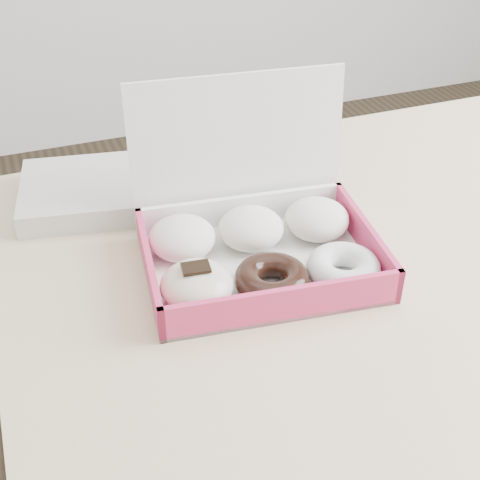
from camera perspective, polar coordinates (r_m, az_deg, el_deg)
name	(u,v)px	position (r m, az deg, el deg)	size (l,w,h in m)	color
table	(401,276)	(1.08, 13.54, -2.99)	(1.20, 0.80, 0.75)	#D2B58A
donut_box	(255,240)	(0.93, 1.30, -0.02)	(0.34, 0.30, 0.23)	white
newspapers	(96,191)	(1.10, -12.19, 4.13)	(0.23, 0.19, 0.04)	silver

